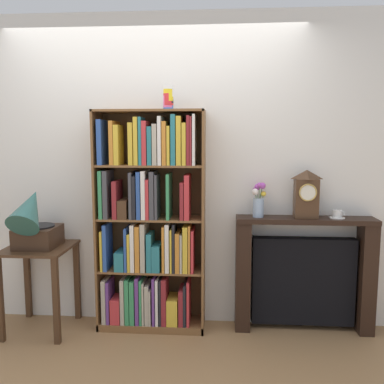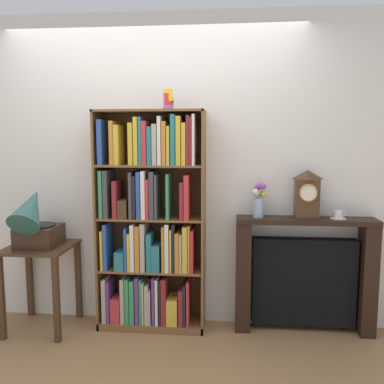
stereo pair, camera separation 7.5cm
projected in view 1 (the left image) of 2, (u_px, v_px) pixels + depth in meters
name	position (u px, v px, depth m)	size (l,w,h in m)	color
ground_plane	(149.00, 335.00, 3.38)	(7.84, 6.40, 0.02)	#997047
wall_back	(174.00, 172.00, 3.53)	(4.84, 0.08, 2.61)	silver
bookshelf	(150.00, 228.00, 3.41)	(0.89, 0.29, 1.81)	brown
cup_stack	(168.00, 97.00, 3.25)	(0.08, 0.08, 0.19)	blue
side_table_left	(40.00, 268.00, 3.41)	(0.52, 0.53, 0.71)	#472D1C
gramophone	(33.00, 221.00, 3.29)	(0.31, 0.51, 0.55)	#382316
fireplace_mantel	(303.00, 275.00, 3.43)	(1.12, 0.23, 0.95)	black
mantel_clock	(306.00, 194.00, 3.32)	(0.19, 0.13, 0.39)	#472D1C
flower_vase	(259.00, 200.00, 3.36)	(0.12, 0.12, 0.28)	#99B2D1
teacup_with_saucer	(337.00, 215.00, 3.32)	(0.13, 0.12, 0.07)	white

